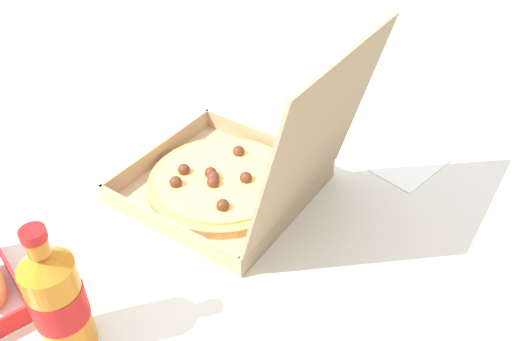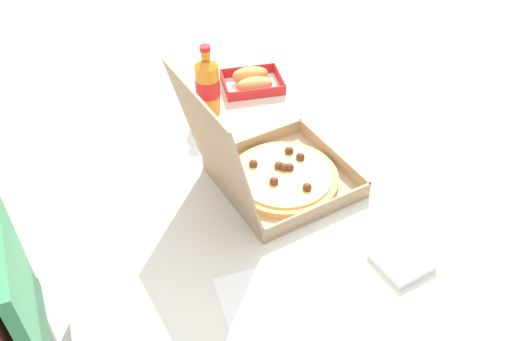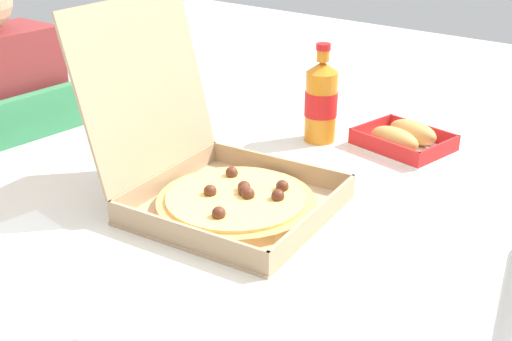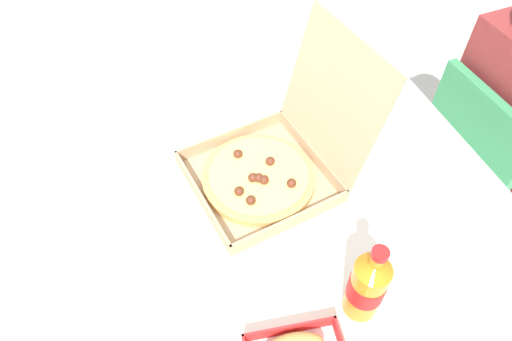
% 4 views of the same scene
% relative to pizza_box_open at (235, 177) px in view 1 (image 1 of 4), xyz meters
% --- Properties ---
extents(dining_table, '(1.30, 1.00, 0.76)m').
position_rel_pizza_box_open_xyz_m(dining_table, '(0.00, 0.05, -0.12)').
color(dining_table, silver).
rests_on(dining_table, ground_plane).
extents(pizza_box_open, '(0.38, 0.44, 0.36)m').
position_rel_pizza_box_open_xyz_m(pizza_box_open, '(0.00, 0.00, 0.00)').
color(pizza_box_open, tan).
rests_on(pizza_box_open, dining_table).
extents(cola_bottle, '(0.07, 0.07, 0.22)m').
position_rel_pizza_box_open_xyz_m(cola_bottle, '(0.39, 0.05, 0.05)').
color(cola_bottle, orange).
rests_on(cola_bottle, dining_table).
extents(paper_menu, '(0.22, 0.16, 0.00)m').
position_rel_pizza_box_open_xyz_m(paper_menu, '(-0.34, 0.17, -0.05)').
color(paper_menu, white).
rests_on(paper_menu, dining_table).
extents(napkin_pile, '(0.12, 0.12, 0.02)m').
position_rel_pizza_box_open_xyz_m(napkin_pile, '(-0.35, -0.17, -0.04)').
color(napkin_pile, white).
rests_on(napkin_pile, dining_table).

